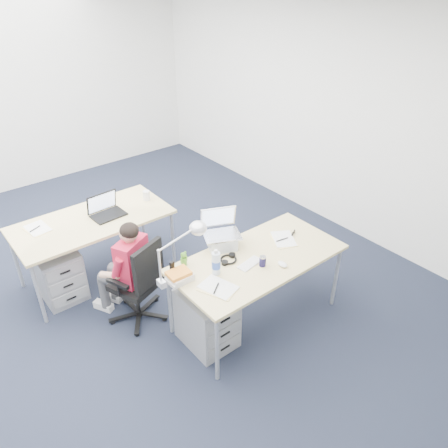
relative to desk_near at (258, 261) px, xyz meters
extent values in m
plane|color=black|center=(-0.94, 0.92, -0.68)|extent=(7.00, 7.00, 0.00)
cube|color=white|center=(2.06, 0.92, 0.72)|extent=(0.02, 7.00, 2.80)
cube|color=white|center=(-0.94, 0.92, 2.12)|extent=(6.00, 7.00, 0.01)
cube|color=#D0BA78|center=(0.00, 0.00, 0.03)|extent=(1.60, 0.80, 0.03)
cylinder|color=#B7BABC|center=(-0.75, -0.35, -0.33)|extent=(0.04, 0.04, 0.70)
cylinder|color=#B7BABC|center=(0.75, -0.35, -0.33)|extent=(0.04, 0.04, 0.70)
cylinder|color=#B7BABC|center=(-0.75, 0.35, -0.33)|extent=(0.04, 0.04, 0.70)
cylinder|color=#B7BABC|center=(0.75, 0.35, -0.33)|extent=(0.04, 0.04, 0.70)
cube|color=#D0BA78|center=(-0.89, 1.58, 0.03)|extent=(1.60, 0.80, 0.03)
cylinder|color=#B7BABC|center=(-1.64, 1.23, -0.33)|extent=(0.04, 0.04, 0.70)
cylinder|color=#B7BABC|center=(-0.14, 1.23, -0.33)|extent=(0.04, 0.04, 0.70)
cylinder|color=#B7BABC|center=(-1.64, 1.93, -0.33)|extent=(0.04, 0.04, 0.70)
cylinder|color=#B7BABC|center=(-0.14, 1.93, -0.33)|extent=(0.04, 0.04, 0.70)
cylinder|color=black|center=(-0.89, 0.74, -0.46)|extent=(0.04, 0.04, 0.35)
cube|color=black|center=(-0.89, 0.74, -0.28)|extent=(0.50, 0.50, 0.06)
cube|color=black|center=(-0.82, 0.55, 0.01)|extent=(0.36, 0.17, 0.44)
cube|color=red|center=(-0.88, 0.75, -0.02)|extent=(0.37, 0.30, 0.44)
sphere|color=tan|center=(-0.88, 0.75, 0.29)|extent=(0.17, 0.17, 0.17)
cube|color=#9B9DA0|center=(-0.55, 0.05, -0.41)|extent=(0.40, 0.50, 0.55)
cube|color=#9B9DA0|center=(-1.35, 1.53, -0.41)|extent=(0.40, 0.50, 0.55)
cube|color=white|center=(-0.13, -0.03, 0.05)|extent=(0.26, 0.14, 0.01)
ellipsoid|color=white|center=(0.08, -0.23, 0.06)|extent=(0.07, 0.10, 0.04)
cylinder|color=#17133B|center=(-0.05, -0.12, 0.10)|extent=(0.08, 0.08, 0.10)
cylinder|color=silver|center=(-0.44, 0.05, 0.17)|extent=(0.08, 0.08, 0.24)
cube|color=silver|center=(-0.74, 0.17, 0.09)|extent=(0.22, 0.17, 0.09)
cube|color=black|center=(-0.75, 0.26, 0.12)|extent=(0.04, 0.03, 0.14)
cube|color=#F7DE8F|center=(-0.56, -0.12, 0.05)|extent=(0.29, 0.35, 0.01)
cube|color=#F7DE8F|center=(0.38, 0.05, 0.05)|extent=(0.30, 0.34, 0.01)
cylinder|color=white|center=(-0.23, 1.60, 0.10)|extent=(0.10, 0.10, 0.11)
cube|color=white|center=(-1.40, 1.74, 0.05)|extent=(0.23, 0.30, 0.01)
camera|label=1|loc=(-2.26, -2.31, 2.37)|focal=35.00mm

